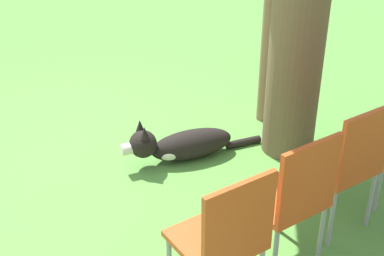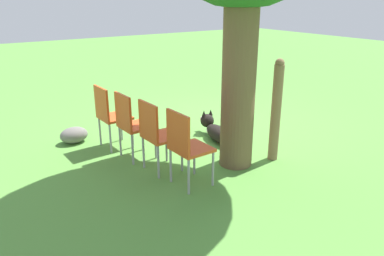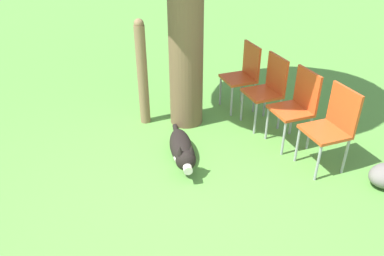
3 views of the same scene
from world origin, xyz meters
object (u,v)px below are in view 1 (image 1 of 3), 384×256
Objects in this scene: red_chair_2 at (348,161)px; fence_post at (268,48)px; dog at (181,145)px; red_chair_1 at (293,194)px; red_chair_0 at (225,236)px.

fence_post is at bearing -22.37° from red_chair_2.
dog is at bearing -78.77° from fence_post.
red_chair_2 is (1.34, 0.47, 0.41)m from dog.
dog is 1.49m from red_chair_1.
fence_post is 1.99m from red_chair_1.
fence_post is 1.49× the size of red_chair_0.
red_chair_1 is (1.43, -0.08, 0.41)m from dog.
red_chair_1 is (1.64, -1.12, -0.17)m from fence_post.
fence_post is at bearing -36.44° from red_chair_1.
red_chair_0 is 1.11m from red_chair_2.
dog is 1.31× the size of red_chair_2.
red_chair_1 is at bearing 97.54° from red_chair_2.
fence_post is at bearing -46.02° from red_chair_0.
red_chair_2 is (-0.18, 1.10, 0.00)m from red_chair_0.
red_chair_1 is 0.56m from red_chair_2.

